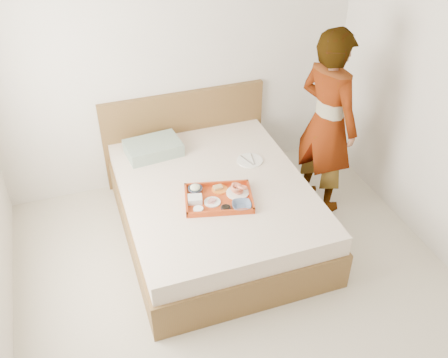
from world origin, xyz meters
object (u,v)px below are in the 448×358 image
bed (215,208)px  person (327,123)px  tray (219,198)px  dinner_plate (250,160)px

bed → person: 1.26m
tray → dinner_plate: size_ratio=2.31×
bed → tray: size_ratio=3.63×
person → bed: bearing=76.9°
bed → dinner_plate: bearing=29.8°
bed → person: size_ratio=1.14×
tray → person: person is taller
tray → person: (1.13, 0.31, 0.33)m
bed → person: bearing=4.9°
dinner_plate → person: person is taller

